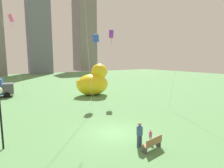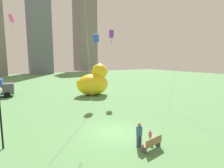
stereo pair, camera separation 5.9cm
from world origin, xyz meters
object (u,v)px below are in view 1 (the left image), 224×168
(kite_blue, at_px, (96,38))
(kite_pink, at_px, (12,18))
(person_child, at_px, (150,135))
(kite_purple, at_px, (111,34))
(park_bench, at_px, (153,143))
(person_adult, at_px, (140,133))
(giant_inflatable_duck, at_px, (94,82))

(kite_blue, relative_size, kite_pink, 0.73)
(person_child, relative_size, kite_purple, 0.09)
(kite_blue, height_order, kite_purple, kite_purple)
(kite_pink, xyz_separation_m, kite_purple, (12.57, -9.87, -2.67))
(park_bench, bearing_deg, kite_purple, 66.70)
(kite_pink, bearing_deg, person_child, -75.57)
(person_adult, relative_size, kite_pink, 0.13)
(park_bench, height_order, giant_inflatable_duck, giant_inflatable_duck)
(park_bench, height_order, kite_blue, kite_blue)
(person_adult, relative_size, person_child, 1.80)
(kite_pink, relative_size, kite_purple, 1.26)
(person_child, distance_m, kite_purple, 18.62)
(person_adult, xyz_separation_m, kite_purple, (7.26, 15.02, 8.78))
(person_child, height_order, kite_pink, kite_pink)
(park_bench, distance_m, person_child, 1.09)
(giant_inflatable_duck, bearing_deg, person_child, -104.21)
(giant_inflatable_duck, distance_m, kite_pink, 16.48)
(kite_purple, bearing_deg, park_bench, -113.30)
(person_adult, bearing_deg, person_child, 2.75)
(park_bench, bearing_deg, person_adult, 118.04)
(kite_pink, height_order, kite_purple, kite_pink)
(giant_inflatable_duck, bearing_deg, kite_purple, -60.17)
(person_adult, distance_m, kite_purple, 18.85)
(person_child, bearing_deg, kite_purple, 67.58)
(person_child, distance_m, kite_blue, 17.36)
(person_child, bearing_deg, person_adult, -177.25)
(park_bench, relative_size, person_child, 1.74)
(kite_purple, bearing_deg, person_child, -112.42)
(kite_blue, distance_m, kite_pink, 14.46)
(park_bench, xyz_separation_m, person_child, (0.65, 0.87, 0.05))
(person_adult, height_order, kite_blue, kite_blue)
(kite_blue, bearing_deg, giant_inflatable_duck, 70.22)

